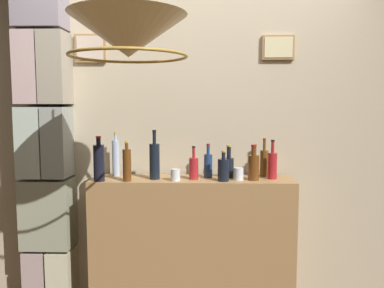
% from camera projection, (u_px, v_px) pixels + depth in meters
% --- Properties ---
extents(panelled_rear_partition, '(3.44, 0.15, 2.70)m').
position_uv_depth(panelled_rear_partition, '(193.00, 126.00, 2.98)').
color(panelled_rear_partition, '#BCAD8E').
rests_on(panelled_rear_partition, ground).
extents(stone_pillar, '(0.36, 0.30, 2.63)m').
position_uv_depth(stone_pillar, '(47.00, 141.00, 2.90)').
color(stone_pillar, '#A8908D').
rests_on(stone_pillar, ground).
extents(bar_shelf_unit, '(1.42, 0.33, 1.08)m').
position_uv_depth(bar_shelf_unit, '(192.00, 252.00, 2.84)').
color(bar_shelf_unit, '#9E7547').
rests_on(bar_shelf_unit, ground).
extents(liquor_bottle_gin, '(0.08, 0.08, 0.25)m').
position_uv_depth(liquor_bottle_gin, '(254.00, 166.00, 2.71)').
color(liquor_bottle_gin, '#5C3213').
rests_on(liquor_bottle_gin, bar_shelf_unit).
extents(liquor_bottle_rye, '(0.07, 0.07, 0.34)m').
position_uv_depth(liquor_bottle_rye, '(155.00, 160.00, 2.75)').
color(liquor_bottle_rye, black).
rests_on(liquor_bottle_rye, bar_shelf_unit).
extents(liquor_bottle_sherry, '(0.06, 0.06, 0.27)m').
position_uv_depth(liquor_bottle_sherry, '(127.00, 165.00, 2.67)').
color(liquor_bottle_sherry, '#5A3313').
rests_on(liquor_bottle_sherry, bar_shelf_unit).
extents(liquor_bottle_mezcal, '(0.07, 0.07, 0.31)m').
position_uv_depth(liquor_bottle_mezcal, '(99.00, 162.00, 2.67)').
color(liquor_bottle_mezcal, black).
rests_on(liquor_bottle_mezcal, bar_shelf_unit).
extents(liquor_bottle_whiskey, '(0.06, 0.06, 0.28)m').
position_uv_depth(liquor_bottle_whiskey, '(264.00, 162.00, 2.86)').
color(liquor_bottle_whiskey, brown).
rests_on(liquor_bottle_whiskey, bar_shelf_unit).
extents(liquor_bottle_port, '(0.06, 0.06, 0.24)m').
position_uv_depth(liquor_bottle_port, '(208.00, 165.00, 2.82)').
color(liquor_bottle_port, navy).
rests_on(liquor_bottle_port, bar_shelf_unit).
extents(liquor_bottle_scotch, '(0.06, 0.06, 0.28)m').
position_uv_depth(liquor_bottle_scotch, '(272.00, 165.00, 2.76)').
color(liquor_bottle_scotch, maroon).
rests_on(liquor_bottle_scotch, bar_shelf_unit).
extents(liquor_bottle_rum, '(0.08, 0.08, 0.21)m').
position_uv_depth(liquor_bottle_rum, '(223.00, 169.00, 2.68)').
color(liquor_bottle_rum, black).
rests_on(liquor_bottle_rum, bar_shelf_unit).
extents(liquor_bottle_amaro, '(0.07, 0.07, 0.23)m').
position_uv_depth(liquor_bottle_amaro, '(229.00, 166.00, 2.81)').
color(liquor_bottle_amaro, black).
rests_on(liquor_bottle_amaro, bar_shelf_unit).
extents(liquor_bottle_vermouth, '(0.06, 0.06, 0.23)m').
position_uv_depth(liquor_bottle_vermouth, '(194.00, 168.00, 2.74)').
color(liquor_bottle_vermouth, '#A52126').
rests_on(liquor_bottle_vermouth, bar_shelf_unit).
extents(liquor_bottle_brandy, '(0.05, 0.05, 0.32)m').
position_uv_depth(liquor_bottle_brandy, '(116.00, 157.00, 2.88)').
color(liquor_bottle_brandy, '#A3B6D1').
rests_on(liquor_bottle_brandy, bar_shelf_unit).
extents(glass_tumbler_rocks, '(0.07, 0.07, 0.08)m').
position_uv_depth(glass_tumbler_rocks, '(239.00, 174.00, 2.72)').
color(glass_tumbler_rocks, silver).
rests_on(glass_tumbler_rocks, bar_shelf_unit).
extents(glass_tumbler_highball, '(0.06, 0.06, 0.11)m').
position_uv_depth(glass_tumbler_highball, '(99.00, 170.00, 2.84)').
color(glass_tumbler_highball, silver).
rests_on(glass_tumbler_highball, bar_shelf_unit).
extents(glass_tumbler_shot, '(0.07, 0.07, 0.08)m').
position_uv_depth(glass_tumbler_shot, '(175.00, 175.00, 2.70)').
color(glass_tumbler_shot, silver).
rests_on(glass_tumbler_shot, bar_shelf_unit).
extents(pendant_lamp, '(0.61, 0.61, 0.53)m').
position_uv_depth(pendant_lamp, '(128.00, 37.00, 1.99)').
color(pendant_lamp, beige).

